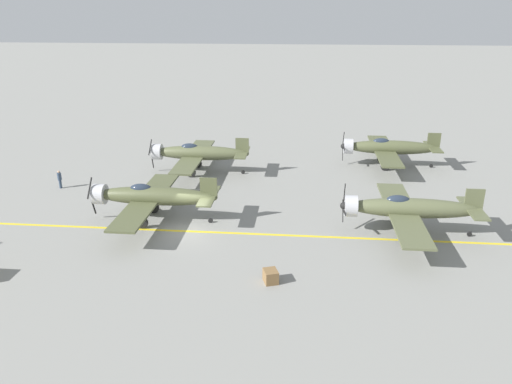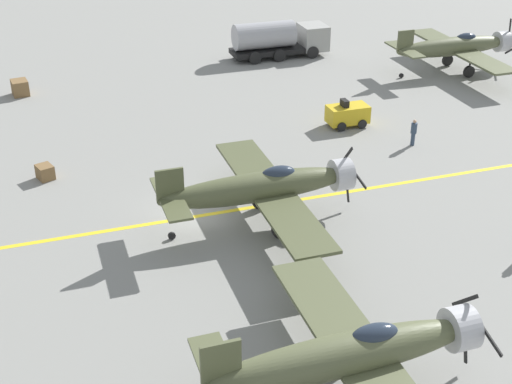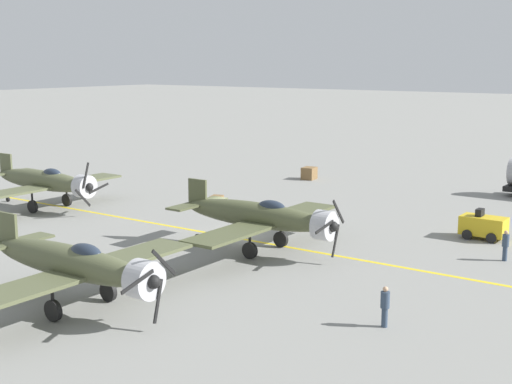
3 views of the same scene
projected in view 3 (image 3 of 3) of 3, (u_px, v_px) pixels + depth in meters
ground_plane at (230, 237)px, 42.84m from camera, size 400.00×400.00×0.00m
taxiway_stripe at (230, 237)px, 42.84m from camera, size 0.30×160.00×0.01m
airplane_mid_center at (261, 216)px, 39.14m from camera, size 12.00×9.98×3.65m
airplane_mid_right at (75, 264)px, 30.01m from camera, size 12.00×9.98×3.65m
airplane_near_center at (46, 181)px, 50.54m from camera, size 12.00×9.98×3.74m
tow_tractor at (483, 226)px, 42.20m from camera, size 1.57×2.60×1.79m
ground_crew_walking at (385, 305)px, 28.19m from camera, size 0.37×0.37×1.68m
ground_crew_inspecting at (505, 244)px, 37.55m from camera, size 0.36×0.36×1.65m
supply_crate_by_tanker at (217, 201)px, 51.72m from camera, size 1.15×1.06×0.79m
supply_crate_mid_lane at (309, 173)px, 63.52m from camera, size 1.43×1.24×1.08m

